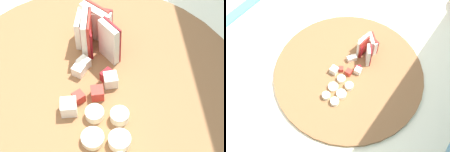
# 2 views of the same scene
# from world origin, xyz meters

# --- Properties ---
(ground) EXTENTS (10.00, 10.00, 0.00)m
(ground) POSITION_xyz_m (0.00, 0.00, 0.00)
(ground) COLOR #B2ADA3
(tiled_countertop) EXTENTS (1.34, 0.83, 0.92)m
(tiled_countertop) POSITION_xyz_m (0.00, -0.00, 0.46)
(tiled_countertop) COLOR beige
(tiled_countertop) RESTS_ON ground
(tile_backsplash) EXTENTS (2.40, 0.04, 1.46)m
(tile_backsplash) POSITION_xyz_m (0.00, 0.44, 0.73)
(tile_backsplash) COLOR #4C8EB2
(tile_backsplash) RESTS_ON ground
(cutting_board) EXTENTS (0.46, 0.46, 0.01)m
(cutting_board) POSITION_xyz_m (0.05, 0.07, 0.92)
(cutting_board) COLOR brown
(cutting_board) RESTS_ON tiled_countertop
(apple_wedge_fan) EXTENTS (0.09, 0.07, 0.07)m
(apple_wedge_fan) POSITION_xyz_m (-0.04, 0.08, 0.95)
(apple_wedge_fan) COLOR maroon
(apple_wedge_fan) RESTS_ON cutting_board
(apple_dice_pile) EXTENTS (0.10, 0.08, 0.02)m
(apple_dice_pile) POSITION_xyz_m (0.05, 0.07, 0.93)
(apple_dice_pile) COLOR #B22D23
(apple_dice_pile) RESTS_ON cutting_board
(banana_slice_rows) EXTENTS (0.10, 0.06, 0.01)m
(banana_slice_rows) POSITION_xyz_m (0.13, 0.09, 0.93)
(banana_slice_rows) COLOR #F4EAC6
(banana_slice_rows) RESTS_ON cutting_board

